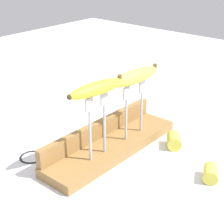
# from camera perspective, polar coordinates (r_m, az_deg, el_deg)

# --- Properties ---
(ground_plane) EXTENTS (3.00, 3.00, 0.00)m
(ground_plane) POSITION_cam_1_polar(r_m,az_deg,el_deg) (1.12, 0.00, -5.98)
(ground_plane) COLOR silver
(wooden_board) EXTENTS (0.47, 0.13, 0.03)m
(wooden_board) POSITION_cam_1_polar(r_m,az_deg,el_deg) (1.11, 0.00, -5.35)
(wooden_board) COLOR olive
(wooden_board) RESTS_ON ground
(board_backstop) EXTENTS (0.46, 0.02, 0.05)m
(board_backstop) POSITION_cam_1_polar(r_m,az_deg,el_deg) (1.12, -2.06, -2.66)
(board_backstop) COLOR olive
(board_backstop) RESTS_ON wooden_board
(fork_stand_left) EXTENTS (0.08, 0.01, 0.18)m
(fork_stand_left) POSITION_cam_1_polar(r_m,az_deg,el_deg) (0.99, -2.29, -1.28)
(fork_stand_left) COLOR #B2B2B7
(fork_stand_left) RESTS_ON wooden_board
(fork_stand_right) EXTENTS (0.10, 0.01, 0.17)m
(fork_stand_right) POSITION_cam_1_polar(r_m,az_deg,el_deg) (1.11, 3.41, 1.13)
(fork_stand_right) COLOR #B2B2B7
(fork_stand_right) RESTS_ON wooden_board
(banana_raised_left) EXTENTS (0.18, 0.06, 0.04)m
(banana_raised_left) POSITION_cam_1_polar(r_m,az_deg,el_deg) (0.95, -2.38, 3.63)
(banana_raised_left) COLOR yellow
(banana_raised_left) RESTS_ON fork_stand_left
(banana_raised_right) EXTENTS (0.20, 0.05, 0.04)m
(banana_raised_right) POSITION_cam_1_polar(r_m,az_deg,el_deg) (1.07, 3.52, 5.44)
(banana_raised_right) COLOR #DBD147
(banana_raised_right) RESTS_ON fork_stand_right
(banana_chunk_near) EXTENTS (0.07, 0.06, 0.04)m
(banana_chunk_near) POSITION_cam_1_polar(r_m,az_deg,el_deg) (1.02, 14.89, -9.03)
(banana_chunk_near) COLOR #DBD147
(banana_chunk_near) RESTS_ON ground
(banana_chunk_far) EXTENTS (0.07, 0.07, 0.04)m
(banana_chunk_far) POSITION_cam_1_polar(r_m,az_deg,el_deg) (1.15, 9.49, -4.34)
(banana_chunk_far) COLOR #DBD147
(banana_chunk_far) RESTS_ON ground
(wire_coil) EXTENTS (0.07, 0.07, 0.01)m
(wire_coil) POSITION_cam_1_polar(r_m,az_deg,el_deg) (1.11, -12.19, -6.67)
(wire_coil) COLOR black
(wire_coil) RESTS_ON ground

